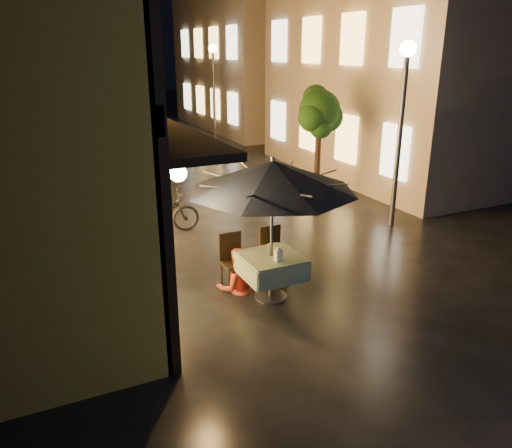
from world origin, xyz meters
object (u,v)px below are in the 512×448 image
streetlamp_near (403,102)px  cafe_table (271,266)px  patio_umbrella (272,176)px  bicycle_0 (159,214)px  person_orange (237,249)px  table_lantern (278,253)px  person_yellow (274,244)px

streetlamp_near → cafe_table: streetlamp_near is taller
patio_umbrella → bicycle_0: patio_umbrella is taller
cafe_table → person_orange: bearing=126.5°
table_lantern → person_orange: size_ratio=0.16×
person_orange → person_yellow: person_orange is taller
streetlamp_near → table_lantern: size_ratio=16.92×
streetlamp_near → person_yellow: streetlamp_near is taller
table_lantern → bicycle_0: table_lantern is taller
person_orange → person_yellow: bearing=-164.8°
patio_umbrella → table_lantern: bearing=-90.0°
table_lantern → person_yellow: person_yellow is taller
streetlamp_near → bicycle_0: (-5.25, 1.81, -2.43)m
streetlamp_near → patio_umbrella: streetlamp_near is taller
cafe_table → table_lantern: size_ratio=3.96×
bicycle_0 → person_orange: bearing=-165.9°
table_lantern → person_orange: person_orange is taller
streetlamp_near → table_lantern: 5.34m
person_yellow → streetlamp_near: bearing=-169.7°
patio_umbrella → bicycle_0: (-0.90, 3.91, -1.67)m
patio_umbrella → person_orange: 1.53m
streetlamp_near → bicycle_0: 6.06m
cafe_table → table_lantern: table_lantern is taller
cafe_table → bicycle_0: (-0.90, 3.91, -0.10)m
bicycle_0 → cafe_table: bearing=-161.4°
cafe_table → bicycle_0: 4.01m
person_yellow → patio_umbrella: bearing=48.7°
streetlamp_near → cafe_table: bearing=-154.2°
cafe_table → person_orange: person_orange is taller
streetlamp_near → person_orange: streetlamp_near is taller
person_yellow → cafe_table: bearing=48.7°
table_lantern → bicycle_0: 4.28m
person_yellow → bicycle_0: person_yellow is taller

